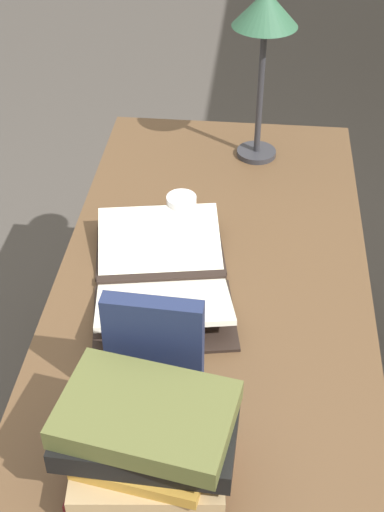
{
  "coord_description": "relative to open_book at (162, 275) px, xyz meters",
  "views": [
    {
      "loc": [
        1.27,
        0.08,
        1.87
      ],
      "look_at": [
        0.01,
        -0.05,
        0.84
      ],
      "focal_mm": 50.0,
      "sensor_mm": 36.0,
      "label": 1
    }
  ],
  "objects": [
    {
      "name": "ground_plane",
      "position": [
        -0.02,
        0.12,
        -0.79
      ],
      "size": [
        12.0,
        12.0,
        0.0
      ],
      "primitive_type": "plane",
      "color": "#47423D"
    },
    {
      "name": "reading_desk",
      "position": [
        -0.02,
        0.12,
        -0.12
      ],
      "size": [
        1.56,
        0.74,
        0.76
      ],
      "color": "brown",
      "rests_on": "ground_plane"
    },
    {
      "name": "open_book",
      "position": [
        0.0,
        0.0,
        0.0
      ],
      "size": [
        0.52,
        0.39,
        0.07
      ],
      "rotation": [
        0.0,
        0.0,
        0.18
      ],
      "color": "black",
      "rests_on": "reading_desk"
    },
    {
      "name": "book_stack_tall",
      "position": [
        0.53,
        0.05,
        0.08
      ],
      "size": [
        0.24,
        0.31,
        0.2
      ],
      "color": "maroon",
      "rests_on": "reading_desk"
    },
    {
      "name": "book_standing_upright",
      "position": [
        0.36,
        0.04,
        0.12
      ],
      "size": [
        0.04,
        0.18,
        0.27
      ],
      "rotation": [
        0.0,
        0.0,
        -0.05
      ],
      "color": "#1E284C",
      "rests_on": "reading_desk"
    },
    {
      "name": "reading_lamp",
      "position": [
        -0.6,
        0.2,
        0.38
      ],
      "size": [
        0.18,
        0.18,
        0.49
      ],
      "color": "#2D2D33",
      "rests_on": "reading_desk"
    },
    {
      "name": "coffee_mug",
      "position": [
        -0.24,
        0.02,
        0.02
      ],
      "size": [
        0.11,
        0.08,
        0.09
      ],
      "rotation": [
        0.0,
        0.0,
        3.0
      ],
      "color": "white",
      "rests_on": "reading_desk"
    }
  ]
}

